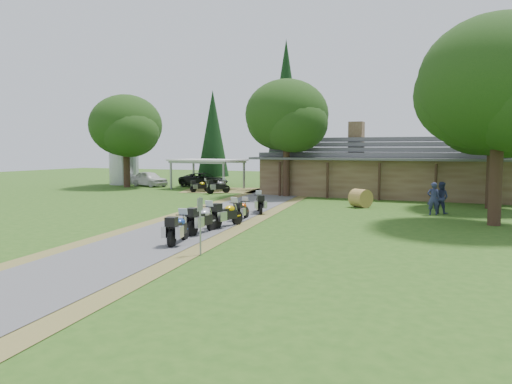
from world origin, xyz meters
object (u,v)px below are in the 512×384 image
at_px(car_dark_suv, 204,176).
at_px(hay_bale, 361,198).
at_px(lodge, 389,166).
at_px(carport, 208,174).
at_px(silo, 124,155).
at_px(motorcycle_row_a, 178,227).
at_px(motorcycle_row_b, 202,218).
at_px(motorcycle_row_d, 242,209).
at_px(motorcycle_carport_a, 200,186).
at_px(motorcycle_carport_b, 218,186).
at_px(car_white_sedan, 149,177).
at_px(motorcycle_row_e, 259,202).
at_px(motorcycle_row_c, 227,213).

bearing_deg(car_dark_suv, hay_bale, -124.88).
xyz_separation_m(lodge, carport, (-17.00, -0.43, -1.02)).
height_order(silo, motorcycle_row_a, silo).
distance_m(car_dark_suv, motorcycle_row_b, 28.46).
bearing_deg(lodge, motorcycle_row_d, -105.38).
xyz_separation_m(motorcycle_row_a, motorcycle_carport_a, (-11.43, 21.44, -0.09)).
xyz_separation_m(silo, motorcycle_carport_b, (14.58, -5.67, -2.51)).
height_order(motorcycle_row_b, motorcycle_carport_b, motorcycle_row_b).
xyz_separation_m(motorcycle_row_d, motorcycle_carport_a, (-10.91, 14.27, -0.01)).
height_order(car_white_sedan, hay_bale, car_white_sedan).
height_order(silo, car_white_sedan, silo).
height_order(lodge, car_white_sedan, lodge).
height_order(motorcycle_row_d, motorcycle_row_e, motorcycle_row_e).
relative_size(lodge, motorcycle_row_d, 12.18).
relative_size(carport, car_dark_suv, 1.20).
height_order(silo, hay_bale, silo).
xyz_separation_m(motorcycle_row_c, motorcycle_row_d, (-0.34, 2.47, -0.10)).
bearing_deg(silo, motorcycle_row_e, -35.19).
height_order(motorcycle_row_c, hay_bale, motorcycle_row_c).
height_order(motorcycle_row_e, motorcycle_carport_b, motorcycle_carport_b).
xyz_separation_m(motorcycle_row_e, hay_bale, (4.97, 5.39, -0.04)).
xyz_separation_m(car_white_sedan, car_dark_suv, (5.39, 1.87, 0.08)).
distance_m(carport, motorcycle_row_c, 23.62).
relative_size(lodge, motorcycle_row_b, 10.18).
relative_size(car_dark_suv, motorcycle_carport_b, 2.75).
relative_size(car_dark_suv, motorcycle_row_e, 2.89).
bearing_deg(motorcycle_row_c, motorcycle_row_a, -165.25).
height_order(lodge, motorcycle_row_a, lodge).
relative_size(silo, motorcycle_carport_a, 3.69).
height_order(carport, motorcycle_row_e, carport).
bearing_deg(motorcycle_row_c, lodge, -0.18).
height_order(silo, motorcycle_row_d, silo).
xyz_separation_m(motorcycle_row_c, hay_bale, (4.31, 11.01, -0.10)).
bearing_deg(motorcycle_row_e, motorcycle_row_b, 154.53).
distance_m(silo, motorcycle_row_a, 35.83).
bearing_deg(motorcycle_row_d, car_dark_suv, 28.36).
distance_m(motorcycle_row_b, motorcycle_carport_b, 20.46).
distance_m(silo, motorcycle_row_e, 28.32).
xyz_separation_m(motorcycle_row_a, motorcycle_row_c, (-0.18, 4.70, 0.02)).
bearing_deg(motorcycle_carport_a, motorcycle_row_e, -100.30).
bearing_deg(car_dark_suv, motorcycle_row_c, -150.72).
bearing_deg(carport, motorcycle_row_c, -54.09).
relative_size(silo, motorcycle_row_a, 3.20).
distance_m(carport, motorcycle_row_b, 25.43).
bearing_deg(lodge, motorcycle_row_e, -109.55).
distance_m(car_dark_suv, hay_bale, 21.83).
xyz_separation_m(silo, motorcycle_row_e, (23.05, -16.26, -2.55)).
bearing_deg(motorcycle_row_b, car_dark_suv, 32.04).
relative_size(lodge, motorcycle_row_e, 11.30).
xyz_separation_m(silo, motorcycle_carport_a, (12.48, -5.13, -2.60)).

